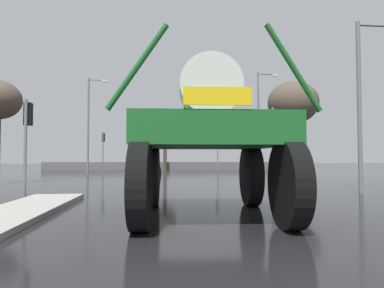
{
  "coord_description": "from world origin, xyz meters",
  "views": [
    {
      "loc": [
        -0.5,
        -1.38,
        1.51
      ],
      "look_at": [
        0.64,
        10.58,
        1.98
      ],
      "focal_mm": 31.41,
      "sensor_mm": 36.0,
      "label": 1
    }
  ],
  "objects_px": {
    "streetlight_far_right": "(260,118)",
    "sedan_ahead": "(149,166)",
    "bare_tree_right": "(293,103)",
    "bare_tree_far_center": "(165,122)",
    "traffic_signal_near_left": "(27,126)",
    "traffic_signal_near_right": "(272,132)",
    "traffic_signal_far_right": "(217,143)",
    "streetlight_near_right": "(363,96)",
    "oversize_sprayer": "(208,138)",
    "streetlight_far_left": "(90,121)",
    "traffic_signal_far_left": "(103,143)"
  },
  "relations": [
    {
      "from": "streetlight_far_right",
      "to": "sedan_ahead",
      "type": "bearing_deg",
      "value": 179.99
    },
    {
      "from": "traffic_signal_near_right",
      "to": "traffic_signal_near_left",
      "type": "bearing_deg",
      "value": -179.98
    },
    {
      "from": "sedan_ahead",
      "to": "oversize_sprayer",
      "type": "bearing_deg",
      "value": -176.73
    },
    {
      "from": "oversize_sprayer",
      "to": "traffic_signal_near_right",
      "type": "distance_m",
      "value": 5.41
    },
    {
      "from": "traffic_signal_near_left",
      "to": "traffic_signal_near_right",
      "type": "bearing_deg",
      "value": 0.02
    },
    {
      "from": "oversize_sprayer",
      "to": "streetlight_far_left",
      "type": "height_order",
      "value": "streetlight_far_left"
    },
    {
      "from": "oversize_sprayer",
      "to": "streetlight_near_right",
      "type": "relative_size",
      "value": 0.76
    },
    {
      "from": "oversize_sprayer",
      "to": "bare_tree_far_center",
      "type": "relative_size",
      "value": 0.8
    },
    {
      "from": "bare_tree_far_center",
      "to": "traffic_signal_near_right",
      "type": "bearing_deg",
      "value": -81.76
    },
    {
      "from": "traffic_signal_near_left",
      "to": "streetlight_near_right",
      "type": "xyz_separation_m",
      "value": [
        13.47,
        0.45,
        1.45
      ]
    },
    {
      "from": "streetlight_far_left",
      "to": "bare_tree_far_center",
      "type": "height_order",
      "value": "streetlight_far_left"
    },
    {
      "from": "traffic_signal_near_right",
      "to": "bare_tree_far_center",
      "type": "bearing_deg",
      "value": 98.24
    },
    {
      "from": "oversize_sprayer",
      "to": "streetlight_far_left",
      "type": "xyz_separation_m",
      "value": [
        -7.6,
        22.47,
        2.79
      ]
    },
    {
      "from": "oversize_sprayer",
      "to": "streetlight_far_left",
      "type": "distance_m",
      "value": 23.89
    },
    {
      "from": "sedan_ahead",
      "to": "streetlight_near_right",
      "type": "height_order",
      "value": "streetlight_near_right"
    },
    {
      "from": "oversize_sprayer",
      "to": "sedan_ahead",
      "type": "bearing_deg",
      "value": 8.42
    },
    {
      "from": "oversize_sprayer",
      "to": "bare_tree_right",
      "type": "xyz_separation_m",
      "value": [
        10.34,
        19.59,
        4.23
      ]
    },
    {
      "from": "streetlight_far_right",
      "to": "bare_tree_far_center",
      "type": "bearing_deg",
      "value": 129.55
    },
    {
      "from": "traffic_signal_near_left",
      "to": "traffic_signal_near_right",
      "type": "distance_m",
      "value": 9.32
    },
    {
      "from": "streetlight_near_right",
      "to": "bare_tree_right",
      "type": "height_order",
      "value": "bare_tree_right"
    },
    {
      "from": "traffic_signal_near_left",
      "to": "streetlight_near_right",
      "type": "relative_size",
      "value": 0.5
    },
    {
      "from": "traffic_signal_near_left",
      "to": "streetlight_far_right",
      "type": "relative_size",
      "value": 0.4
    },
    {
      "from": "streetlight_far_right",
      "to": "streetlight_near_right",
      "type": "bearing_deg",
      "value": -91.28
    },
    {
      "from": "sedan_ahead",
      "to": "bare_tree_far_center",
      "type": "relative_size",
      "value": 0.6
    },
    {
      "from": "traffic_signal_near_right",
      "to": "traffic_signal_far_right",
      "type": "distance_m",
      "value": 19.69
    },
    {
      "from": "streetlight_near_right",
      "to": "bare_tree_far_center",
      "type": "xyz_separation_m",
      "value": [
        -7.98,
        26.04,
        1.5
      ]
    },
    {
      "from": "sedan_ahead",
      "to": "traffic_signal_near_right",
      "type": "bearing_deg",
      "value": -164.62
    },
    {
      "from": "traffic_signal_far_left",
      "to": "bare_tree_far_center",
      "type": "relative_size",
      "value": 0.56
    },
    {
      "from": "streetlight_far_left",
      "to": "bare_tree_far_center",
      "type": "distance_m",
      "value": 10.9
    },
    {
      "from": "oversize_sprayer",
      "to": "traffic_signal_far_left",
      "type": "xyz_separation_m",
      "value": [
        -6.62,
        23.99,
        0.83
      ]
    },
    {
      "from": "streetlight_far_right",
      "to": "bare_tree_right",
      "type": "height_order",
      "value": "streetlight_far_right"
    },
    {
      "from": "traffic_signal_far_right",
      "to": "streetlight_far_left",
      "type": "relative_size",
      "value": 0.46
    },
    {
      "from": "sedan_ahead",
      "to": "streetlight_near_right",
      "type": "xyz_separation_m",
      "value": [
        9.47,
        -15.94,
        3.39
      ]
    },
    {
      "from": "traffic_signal_far_right",
      "to": "streetlight_far_left",
      "type": "xyz_separation_m",
      "value": [
        -11.99,
        -1.52,
        1.88
      ]
    },
    {
      "from": "traffic_signal_far_right",
      "to": "streetlight_far_right",
      "type": "bearing_deg",
      "value": -44.69
    },
    {
      "from": "traffic_signal_near_left",
      "to": "traffic_signal_far_right",
      "type": "height_order",
      "value": "traffic_signal_far_right"
    },
    {
      "from": "traffic_signal_near_left",
      "to": "traffic_signal_far_right",
      "type": "distance_m",
      "value": 22.3
    },
    {
      "from": "streetlight_near_right",
      "to": "traffic_signal_far_right",
      "type": "bearing_deg",
      "value": 98.72
    },
    {
      "from": "sedan_ahead",
      "to": "traffic_signal_near_left",
      "type": "distance_m",
      "value": 16.98
    },
    {
      "from": "traffic_signal_near_left",
      "to": "streetlight_far_left",
      "type": "height_order",
      "value": "streetlight_far_left"
    },
    {
      "from": "traffic_signal_far_right",
      "to": "bare_tree_far_center",
      "type": "xyz_separation_m",
      "value": [
        -5.04,
        6.83,
        2.7
      ]
    },
    {
      "from": "traffic_signal_near_left",
      "to": "traffic_signal_far_right",
      "type": "relative_size",
      "value": 0.91
    },
    {
      "from": "oversize_sprayer",
      "to": "streetlight_far_left",
      "type": "relative_size",
      "value": 0.64
    },
    {
      "from": "traffic_signal_near_right",
      "to": "streetlight_far_right",
      "type": "bearing_deg",
      "value": 74.63
    },
    {
      "from": "traffic_signal_near_left",
      "to": "bare_tree_right",
      "type": "relative_size",
      "value": 0.45
    },
    {
      "from": "traffic_signal_far_left",
      "to": "bare_tree_right",
      "type": "distance_m",
      "value": 17.85
    },
    {
      "from": "oversize_sprayer",
      "to": "streetlight_near_right",
      "type": "height_order",
      "value": "streetlight_near_right"
    },
    {
      "from": "bare_tree_right",
      "to": "bare_tree_far_center",
      "type": "height_order",
      "value": "bare_tree_right"
    },
    {
      "from": "traffic_signal_near_right",
      "to": "traffic_signal_far_left",
      "type": "relative_size",
      "value": 0.89
    },
    {
      "from": "traffic_signal_near_left",
      "to": "bare_tree_right",
      "type": "distance_m",
      "value": 22.73
    }
  ]
}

